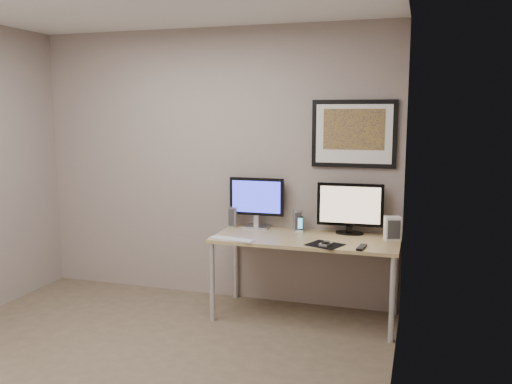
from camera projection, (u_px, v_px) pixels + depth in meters
floor at (127, 370)px, 3.84m from camera, size 3.60×3.60×0.00m
room at (151, 135)px, 4.02m from camera, size 3.60×3.60×3.60m
desk at (306, 245)px, 4.73m from camera, size 1.60×0.70×0.73m
framed_art at (354, 134)px, 4.80m from camera, size 0.75×0.04×0.60m
monitor_large at (257, 200)px, 5.07m from camera, size 0.52×0.17×0.47m
monitor_tv at (350, 207)px, 4.81m from camera, size 0.59×0.15×0.46m
speaker_left at (233, 217)px, 5.14m from camera, size 0.09×0.09×0.19m
speaker_right at (297, 221)px, 4.96m from camera, size 0.10×0.10×0.19m
phone_dock at (300, 224)px, 4.92m from camera, size 0.08×0.08×0.14m
keyboard at (232, 239)px, 4.62m from camera, size 0.42×0.18×0.01m
mousepad at (325, 245)px, 4.45m from camera, size 0.34×0.32×0.00m
mouse at (326, 243)px, 4.41m from camera, size 0.10×0.13×0.04m
remote at (362, 247)px, 4.33m from camera, size 0.07×0.19×0.02m
fan_unit at (393, 228)px, 4.60m from camera, size 0.16×0.13×0.20m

